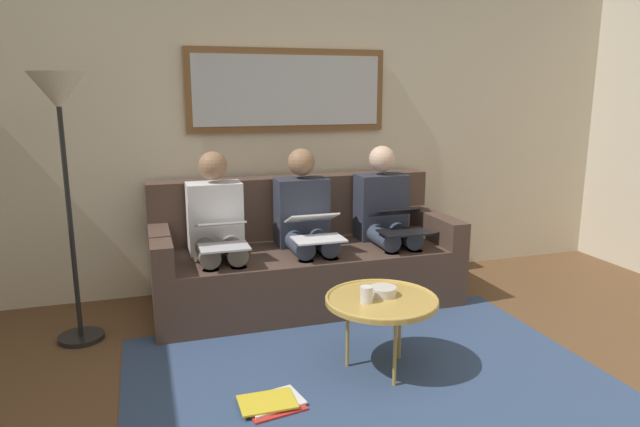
# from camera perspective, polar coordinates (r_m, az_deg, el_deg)

# --- Properties ---
(wall_rear) EXTENTS (6.00, 0.12, 2.60)m
(wall_rear) POSITION_cam_1_polar(r_m,az_deg,el_deg) (4.55, -3.49, 9.11)
(wall_rear) COLOR beige
(wall_rear) RESTS_ON ground_plane
(area_rug) EXTENTS (2.60, 1.80, 0.01)m
(area_rug) POSITION_cam_1_polar(r_m,az_deg,el_deg) (3.27, 4.71, -16.00)
(area_rug) COLOR #33476B
(area_rug) RESTS_ON ground_plane
(couch) EXTENTS (2.20, 0.90, 0.90)m
(couch) POSITION_cam_1_polar(r_m,az_deg,el_deg) (4.27, -1.71, -4.61)
(couch) COLOR #4C382D
(couch) RESTS_ON ground_plane
(framed_mirror) EXTENTS (1.56, 0.05, 0.63)m
(framed_mirror) POSITION_cam_1_polar(r_m,az_deg,el_deg) (4.45, -3.22, 12.26)
(framed_mirror) COLOR brown
(coffee_table) EXTENTS (0.63, 0.63, 0.44)m
(coffee_table) POSITION_cam_1_polar(r_m,az_deg,el_deg) (3.18, 6.21, -8.72)
(coffee_table) COLOR tan
(coffee_table) RESTS_ON ground_plane
(cup) EXTENTS (0.07, 0.07, 0.09)m
(cup) POSITION_cam_1_polar(r_m,az_deg,el_deg) (3.10, 4.70, -8.13)
(cup) COLOR silver
(cup) RESTS_ON coffee_table
(bowl) EXTENTS (0.15, 0.15, 0.05)m
(bowl) POSITION_cam_1_polar(r_m,az_deg,el_deg) (3.21, 6.36, -7.79)
(bowl) COLOR beige
(bowl) RESTS_ON coffee_table
(person_left) EXTENTS (0.38, 0.58, 1.14)m
(person_left) POSITION_cam_1_polar(r_m,az_deg,el_deg) (4.34, 6.66, -0.33)
(person_left) COLOR #2D3342
(person_left) RESTS_ON couch
(laptop_black) EXTENTS (0.35, 0.38, 0.17)m
(laptop_black) POSITION_cam_1_polar(r_m,az_deg,el_deg) (4.13, 7.99, -0.72)
(laptop_black) COLOR black
(person_middle) EXTENTS (0.38, 0.58, 1.14)m
(person_middle) POSITION_cam_1_polar(r_m,az_deg,el_deg) (4.12, -1.47, -0.93)
(person_middle) COLOR #2D3342
(person_middle) RESTS_ON couch
(laptop_white) EXTENTS (0.34, 0.38, 0.17)m
(laptop_white) POSITION_cam_1_polar(r_m,az_deg,el_deg) (3.90, -0.53, -1.36)
(laptop_white) COLOR white
(person_right) EXTENTS (0.38, 0.58, 1.14)m
(person_right) POSITION_cam_1_polar(r_m,az_deg,el_deg) (4.00, -10.31, -1.55)
(person_right) COLOR silver
(person_right) RESTS_ON couch
(laptop_silver) EXTENTS (0.32, 0.38, 0.16)m
(laptop_silver) POSITION_cam_1_polar(r_m,az_deg,el_deg) (3.76, -9.85, -2.04)
(laptop_silver) COLOR silver
(magazine_stack) EXTENTS (0.34, 0.28, 0.03)m
(magazine_stack) POSITION_cam_1_polar(r_m,az_deg,el_deg) (3.00, -4.86, -18.49)
(magazine_stack) COLOR red
(magazine_stack) RESTS_ON ground_plane
(standing_lamp) EXTENTS (0.32, 0.32, 1.66)m
(standing_lamp) POSITION_cam_1_polar(r_m,az_deg,el_deg) (3.69, -24.67, 8.37)
(standing_lamp) COLOR black
(standing_lamp) RESTS_ON ground_plane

